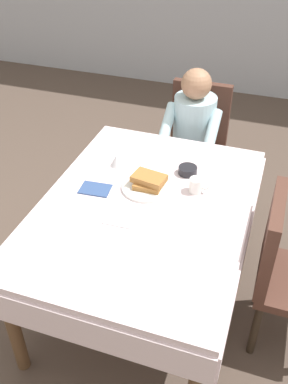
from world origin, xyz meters
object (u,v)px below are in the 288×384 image
(knife_right_of_plate, at_px, (178,197))
(chair_right_side, at_px, (285,266))
(cup_coffee, at_px, (196,185))
(fork_left_of_plate, at_px, (114,184))
(spoon_near_edge, at_px, (116,225))
(syrup_pitcher, at_px, (117,160))
(plate_breakfast, at_px, (147,187))
(dining_table_main, at_px, (145,217))
(chair_diner, at_px, (196,137))
(bowl_butter, at_px, (188,170))
(diner_person, at_px, (192,130))
(breakfast_stack, at_px, (149,181))

(knife_right_of_plate, bearing_deg, chair_right_side, -107.40)
(cup_coffee, distance_m, fork_left_of_plate, 0.47)
(spoon_near_edge, bearing_deg, knife_right_of_plate, 52.66)
(syrup_pitcher, xyz_separation_m, spoon_near_edge, (0.20, -0.51, -0.04))
(plate_breakfast, distance_m, fork_left_of_plate, 0.19)
(dining_table_main, xyz_separation_m, plate_breakfast, (-0.04, 0.14, 0.10))
(chair_diner, xyz_separation_m, fork_left_of_plate, (-0.25, -1.05, 0.21))
(dining_table_main, distance_m, cup_coffee, 0.34)
(dining_table_main, bearing_deg, cup_coffee, 41.37)
(plate_breakfast, bearing_deg, bowl_butter, 50.55)
(dining_table_main, bearing_deg, chair_diner, 89.15)
(cup_coffee, bearing_deg, diner_person, 104.84)
(cup_coffee, relative_size, fork_left_of_plate, 0.63)
(chair_right_side, xyz_separation_m, syrup_pitcher, (-1.05, 0.31, 0.25))
(dining_table_main, xyz_separation_m, chair_diner, (0.02, 1.17, -0.12))
(chair_diner, xyz_separation_m, spoon_near_edge, (-0.10, -1.38, 0.21))
(cup_coffee, bearing_deg, spoon_near_edge, -127.44)
(diner_person, height_order, plate_breakfast, diner_person)
(diner_person, distance_m, cup_coffee, 0.85)
(chair_diner, bearing_deg, diner_person, 90.00)
(plate_breakfast, bearing_deg, knife_right_of_plate, -6.01)
(syrup_pitcher, height_order, knife_right_of_plate, syrup_pitcher)
(breakfast_stack, height_order, cup_coffee, cup_coffee)
(plate_breakfast, bearing_deg, diner_person, 86.35)
(chair_diner, relative_size, syrup_pitcher, 11.63)
(plate_breakfast, relative_size, fork_left_of_plate, 1.56)
(breakfast_stack, height_order, bowl_butter, breakfast_stack)
(fork_left_of_plate, height_order, knife_right_of_plate, same)
(syrup_pitcher, distance_m, spoon_near_edge, 0.55)
(chair_right_side, distance_m, knife_right_of_plate, 0.67)
(dining_table_main, relative_size, chair_diner, 1.64)
(chair_diner, distance_m, knife_right_of_plate, 1.08)
(cup_coffee, bearing_deg, fork_left_of_plate, -169.93)
(diner_person, bearing_deg, fork_left_of_plate, 74.60)
(breakfast_stack, bearing_deg, chair_right_side, -10.47)
(dining_table_main, bearing_deg, fork_left_of_plate, 151.81)
(bowl_butter, bearing_deg, fork_left_of_plate, -147.11)
(breakfast_stack, bearing_deg, plate_breakfast, -152.83)
(knife_right_of_plate, bearing_deg, diner_person, 2.37)
(bowl_butter, bearing_deg, plate_breakfast, -129.45)
(breakfast_stack, bearing_deg, chair_diner, 87.46)
(fork_left_of_plate, bearing_deg, bowl_butter, -56.97)
(breakfast_stack, distance_m, spoon_near_edge, 0.36)
(cup_coffee, xyz_separation_m, syrup_pitcher, (-0.52, 0.10, -0.01))
(breakfast_stack, relative_size, bowl_butter, 1.81)
(chair_diner, xyz_separation_m, syrup_pitcher, (-0.30, -0.86, 0.25))
(breakfast_stack, xyz_separation_m, bowl_butter, (0.17, 0.21, -0.03))
(bowl_butter, bearing_deg, dining_table_main, -111.51)
(cup_coffee, height_order, spoon_near_edge, cup_coffee)
(chair_diner, height_order, breakfast_stack, chair_diner)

